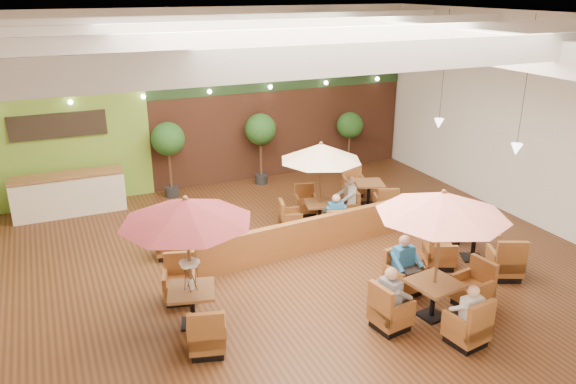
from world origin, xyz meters
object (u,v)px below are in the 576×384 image
table_2 (321,169)px  diner_3 (335,211)px  table_0 (187,229)px  topiary_2 (350,128)px  diner_1 (405,260)px  service_counter (69,194)px  topiary_1 (260,132)px  diner_4 (348,195)px  table_5 (369,194)px  diner_0 (469,308)px  table_1 (440,232)px  table_4 (464,246)px  table_3 (194,236)px  booth_divider (318,233)px  topiary_0 (168,142)px  diner_2 (392,292)px

table_2 → diner_3: size_ratio=3.15×
table_0 → topiary_2: bearing=58.9°
topiary_2 → diner_1: bearing=-111.9°
service_counter → diner_3: size_ratio=3.95×
topiary_1 → diner_4: bearing=-75.1°
table_5 → diner_0: 6.89m
table_0 → diner_0: (4.34, -2.62, -1.25)m
table_1 → table_4: size_ratio=0.93×
table_1 → topiary_2: 9.21m
table_2 → table_3: (-3.48, -0.18, -1.18)m
diner_1 → topiary_1: bearing=-90.9°
booth_divider → diner_0: (0.70, -4.53, 0.31)m
service_counter → table_4: bearing=-39.8°
service_counter → topiary_0: bearing=3.9°
table_2 → topiary_2: size_ratio=1.16×
booth_divider → table_1: size_ratio=2.35×
table_0 → diner_1: 4.55m
service_counter → table_1: size_ratio=1.12×
table_3 → table_0: bearing=-94.7°
service_counter → table_1: table_1 is taller
diner_3 → diner_4: 1.21m
topiary_2 → diner_3: topiary_2 is taller
table_4 → table_5: (-0.14, 3.96, -0.03)m
diner_3 → booth_divider: bearing=-133.7°
table_5 → diner_1: 5.06m
topiary_2 → diner_1: size_ratio=2.42×
diner_1 → booth_divider: bearing=-77.2°
table_2 → topiary_0: size_ratio=1.03×
table_0 → table_1: table_1 is taller
service_counter → table_4: size_ratio=1.04×
diner_2 → table_3: bearing=-165.6°
table_0 → topiary_0: (1.22, 7.03, -0.27)m
table_2 → topiary_0: 4.95m
table_0 → diner_1: size_ratio=3.17×
table_0 → table_4: (6.48, -0.01, -1.62)m
diner_2 → table_1: bearing=76.0°
booth_divider → topiary_2: bearing=48.6°
table_4 → table_5: 3.97m
table_0 → table_4: size_ratio=0.94×
table_1 → diner_4: (0.85, 4.83, -1.04)m
table_0 → diner_4: 6.21m
diner_4 → table_2: bearing=102.3°
service_counter → table_5: 8.56m
diner_2 → topiary_1: bearing=160.8°
table_1 → topiary_1: size_ratio=1.15×
topiary_2 → diner_4: topiary_2 is taller
table_0 → table_4: table_0 is taller
table_3 → topiary_1: bearing=61.7°
topiary_2 → diner_1: topiary_2 is taller
diner_2 → diner_4: 5.16m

